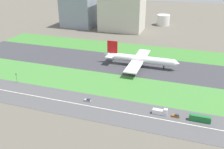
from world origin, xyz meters
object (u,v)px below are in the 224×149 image
Objects in this scene: terminal_building at (79,12)px; traffic_light at (16,77)px; airliner at (139,59)px; fuel_tank_west at (163,20)px; car_3 at (88,100)px; hangar_building at (122,8)px; bus_0 at (200,119)px; truck_1 at (160,112)px; car_2 at (176,116)px.

traffic_light is at bearing -79.13° from terminal_building.
fuel_tank_west is (-2.35, 159.00, 0.91)m from airliner.
hangar_building is (-32.37, 182.00, 26.70)m from car_3.
fuel_tank_west is (107.52, 45.00, -12.15)m from terminal_building.
airliner is 84.87m from bus_0.
fuel_tank_west is (-52.94, 227.00, 5.33)m from bus_0.
airliner is at bearing 76.23° from car_3.
hangar_building reaches higher than truck_1.
truck_1 is 105.72m from traffic_light.
hangar_building is 3.14× the size of fuel_tank_west.
fuel_tank_west reaches higher than car_2.
car_2 is (54.49, 0.00, 0.00)m from car_3.
traffic_light is (-76.48, -60.01, -1.94)m from airliner.
truck_1 is at bearing -66.97° from airliner.
airliner is 1.18× the size of hangar_building.
airliner is 14.77× the size of car_2.
terminal_building is 0.76× the size of hangar_building.
terminal_building reaches higher than car_3.
car_3 is at bearing -93.61° from fuel_tank_west.
car_3 is (-45.57, 0.00, -0.75)m from truck_1.
car_2 is (8.92, 0.00, -0.75)m from truck_1.
car_3 is 0.08× the size of hangar_building.
airliner is 97.23m from traffic_light.
truck_1 is at bearing -66.82° from hangar_building.
hangar_building is at bearing -136.05° from fuel_tank_west.
car_3 is 186.77m from hangar_building.
truck_1 reaches higher than car_2.
hangar_building reaches higher than terminal_building.
car_3 is 54.49m from car_2.
airliner reaches higher than traffic_light.
airliner is at bearing 38.12° from traffic_light.
airliner is 14.77× the size of car_3.
car_3 is 0.61× the size of traffic_light.
bus_0 is 209.08m from hangar_building.
bus_0 is 0.66× the size of fuel_tank_west.
terminal_building is (-93.21, 182.00, 18.37)m from car_3.
fuel_tank_west is (14.31, 227.00, 6.22)m from car_3.
terminal_building is at bearing 180.00° from hangar_building.
car_2 is at bearing -4.00° from traffic_light.
hangar_building reaches higher than fuel_tank_west.
fuel_tank_west is (74.12, 219.01, 2.85)m from traffic_light.
truck_1 reaches higher than car_3.
truck_1 is 229.21m from fuel_tank_west.
terminal_building is (-147.70, 182.00, 18.37)m from car_2.
bus_0 is 2.64× the size of car_2.
truck_1 is at bearing -180.00° from car_2.
fuel_tank_west is (46.68, 45.00, -20.48)m from hangar_building.
terminal_building is at bearing 117.12° from car_3.
fuel_tank_west is at bearing 100.04° from car_2.
car_2 is 114.63m from traffic_light.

